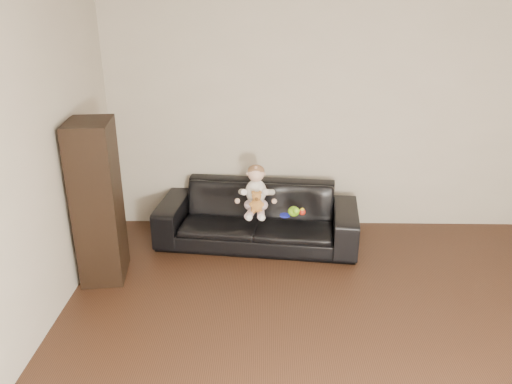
{
  "coord_description": "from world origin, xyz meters",
  "views": [
    {
      "loc": [
        -0.7,
        -2.79,
        2.62
      ],
      "look_at": [
        -0.8,
        2.14,
        0.64
      ],
      "focal_mm": 35.0,
      "sensor_mm": 36.0,
      "label": 1
    }
  ],
  "objects_px": {
    "cabinet": "(98,202)",
    "toy_rattle": "(302,212)",
    "sofa": "(257,215)",
    "toy_green": "(294,211)",
    "toy_blue_disc": "(285,215)",
    "teddy_bear": "(257,202)",
    "baby": "(256,192)"
  },
  "relations": [
    {
      "from": "cabinet",
      "to": "toy_rattle",
      "type": "distance_m",
      "value": 2.07
    },
    {
      "from": "baby",
      "to": "toy_rattle",
      "type": "distance_m",
      "value": 0.54
    },
    {
      "from": "baby",
      "to": "toy_blue_disc",
      "type": "height_order",
      "value": "baby"
    },
    {
      "from": "cabinet",
      "to": "toy_rattle",
      "type": "relative_size",
      "value": 21.7
    },
    {
      "from": "cabinet",
      "to": "toy_green",
      "type": "height_order",
      "value": "cabinet"
    },
    {
      "from": "toy_blue_disc",
      "to": "baby",
      "type": "bearing_deg",
      "value": 159.64
    },
    {
      "from": "toy_green",
      "to": "toy_blue_disc",
      "type": "bearing_deg",
      "value": -176.06
    },
    {
      "from": "toy_blue_disc",
      "to": "toy_green",
      "type": "bearing_deg",
      "value": 3.94
    },
    {
      "from": "toy_rattle",
      "to": "toy_green",
      "type": "bearing_deg",
      "value": -167.19
    },
    {
      "from": "sofa",
      "to": "baby",
      "type": "height_order",
      "value": "baby"
    },
    {
      "from": "cabinet",
      "to": "teddy_bear",
      "type": "xyz_separation_m",
      "value": [
        1.49,
        0.47,
        -0.18
      ]
    },
    {
      "from": "baby",
      "to": "toy_green",
      "type": "height_order",
      "value": "baby"
    },
    {
      "from": "sofa",
      "to": "toy_green",
      "type": "relative_size",
      "value": 14.66
    },
    {
      "from": "sofa",
      "to": "toy_green",
      "type": "height_order",
      "value": "sofa"
    },
    {
      "from": "sofa",
      "to": "cabinet",
      "type": "bearing_deg",
      "value": -147.01
    },
    {
      "from": "teddy_bear",
      "to": "cabinet",
      "type": "bearing_deg",
      "value": -145.94
    },
    {
      "from": "toy_green",
      "to": "sofa",
      "type": "bearing_deg",
      "value": 149.51
    },
    {
      "from": "sofa",
      "to": "toy_rattle",
      "type": "xyz_separation_m",
      "value": [
        0.48,
        -0.21,
        0.14
      ]
    },
    {
      "from": "toy_blue_disc",
      "to": "cabinet",
      "type": "bearing_deg",
      "value": -164.03
    },
    {
      "from": "cabinet",
      "to": "teddy_bear",
      "type": "relative_size",
      "value": 6.58
    },
    {
      "from": "toy_green",
      "to": "toy_blue_disc",
      "type": "xyz_separation_m",
      "value": [
        -0.09,
        -0.01,
        -0.04
      ]
    },
    {
      "from": "teddy_bear",
      "to": "toy_rattle",
      "type": "xyz_separation_m",
      "value": [
        0.48,
        0.07,
        -0.14
      ]
    },
    {
      "from": "teddy_bear",
      "to": "toy_blue_disc",
      "type": "distance_m",
      "value": 0.35
    },
    {
      "from": "sofa",
      "to": "toy_blue_disc",
      "type": "height_order",
      "value": "sofa"
    },
    {
      "from": "teddy_bear",
      "to": "toy_green",
      "type": "distance_m",
      "value": 0.41
    },
    {
      "from": "toy_green",
      "to": "toy_blue_disc",
      "type": "height_order",
      "value": "toy_green"
    },
    {
      "from": "toy_rattle",
      "to": "cabinet",
      "type": "bearing_deg",
      "value": -164.71
    },
    {
      "from": "sofa",
      "to": "toy_blue_disc",
      "type": "bearing_deg",
      "value": -32.0
    },
    {
      "from": "toy_green",
      "to": "toy_rattle",
      "type": "height_order",
      "value": "toy_green"
    },
    {
      "from": "teddy_bear",
      "to": "toy_green",
      "type": "bearing_deg",
      "value": 23.87
    },
    {
      "from": "cabinet",
      "to": "sofa",
      "type": "bearing_deg",
      "value": 18.96
    },
    {
      "from": "baby",
      "to": "teddy_bear",
      "type": "relative_size",
      "value": 2.19
    }
  ]
}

